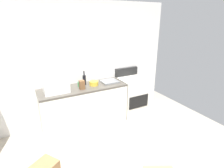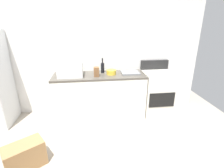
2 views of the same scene
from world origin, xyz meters
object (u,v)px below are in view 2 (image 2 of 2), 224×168
Objects in this scene: microwave at (70,69)px; stove_oven at (156,92)px; knife_block at (96,72)px; mixing_bowl at (111,72)px; cardboard_box_large at (25,156)px; coffee_mug at (96,71)px; wine_bottle at (103,67)px.

stove_oven is at bearing 0.96° from microwave.
knife_block is 0.95× the size of mixing_bowl.
stove_oven is 6.11× the size of knife_block.
cardboard_box_large is at bearing -151.01° from stove_oven.
microwave is 4.60× the size of coffee_mug.
microwave is 0.79m from mixing_bowl.
wine_bottle is at bearing 140.44° from mixing_bowl.
cardboard_box_large is at bearing -113.60° from microwave.
wine_bottle is 3.00× the size of coffee_mug.
stove_oven is 2.20× the size of cardboard_box_large.
knife_block is at bearing -119.84° from wine_bottle.
coffee_mug is at bearing 9.30° from microwave.
knife_block is at bearing 48.49° from cardboard_box_large.
mixing_bowl is (-0.98, -0.01, 0.48)m from stove_oven.
wine_bottle is 0.60× the size of cardboard_box_large.
cardboard_box_large is (-1.03, -1.17, -0.81)m from knife_block.
stove_oven is 1.27m from wine_bottle.
mixing_bowl is at bearing -39.56° from wine_bottle.
microwave is (-1.76, -0.03, 0.57)m from stove_oven.
microwave is at bearing 66.40° from cardboard_box_large.
stove_oven is 1.38m from knife_block.
wine_bottle is (-1.14, 0.12, 0.54)m from stove_oven.
knife_block is (-0.00, -0.16, 0.04)m from coffee_mug.
stove_oven is 2.65m from cardboard_box_large.
knife_block reaches higher than mixing_bowl.
wine_bottle is 1.58× the size of mixing_bowl.
microwave is at bearing -178.59° from mixing_bowl.
knife_block reaches higher than cardboard_box_large.
mixing_bowl is (0.78, 0.02, -0.09)m from microwave.
coffee_mug is (-0.13, -0.07, -0.06)m from wine_bottle.
microwave is at bearing -166.21° from wine_bottle.
microwave is 0.50m from knife_block.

